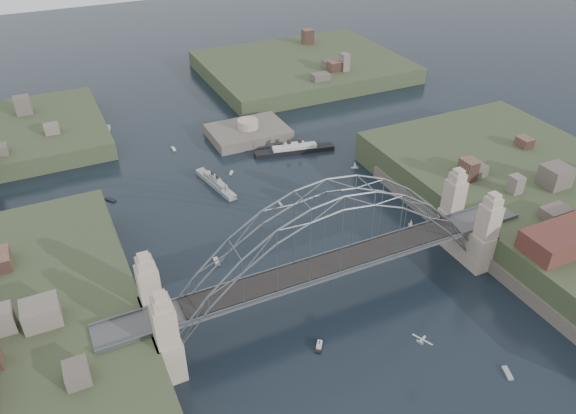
# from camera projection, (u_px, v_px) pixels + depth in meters

# --- Properties ---
(ground) EXTENTS (500.00, 500.00, 0.00)m
(ground) POSITION_uv_depth(u_px,v_px,m) (329.00, 299.00, 104.11)
(ground) COLOR black
(ground) RESTS_ON ground
(bridge) EXTENTS (84.00, 13.80, 24.60)m
(bridge) POSITION_uv_depth(u_px,v_px,m) (332.00, 247.00, 97.30)
(bridge) COLOR #49494C
(bridge) RESTS_ON ground
(shore_east) EXTENTS (50.50, 90.00, 12.00)m
(shore_east) POSITION_uv_depth(u_px,v_px,m) (553.00, 216.00, 123.60)
(shore_east) COLOR #354026
(shore_east) RESTS_ON ground
(headland_ne) EXTENTS (70.00, 55.00, 9.50)m
(headland_ne) POSITION_uv_depth(u_px,v_px,m) (303.00, 72.00, 204.39)
(headland_ne) COLOR #354026
(headland_ne) RESTS_ON ground
(fort_island) EXTENTS (22.00, 16.00, 9.40)m
(fort_island) POSITION_uv_depth(u_px,v_px,m) (248.00, 138.00, 161.26)
(fort_island) COLOR #595247
(fort_island) RESTS_ON ground
(wharf_shed) EXTENTS (20.00, 8.00, 4.00)m
(wharf_shed) POSITION_uv_depth(u_px,v_px,m) (572.00, 236.00, 103.85)
(wharf_shed) COLOR #592D26
(wharf_shed) RESTS_ON shore_east
(naval_cruiser_near) EXTENTS (5.26, 17.05, 5.08)m
(naval_cruiser_near) POSITION_uv_depth(u_px,v_px,m) (216.00, 183.00, 137.82)
(naval_cruiser_near) COLOR #949A9C
(naval_cruiser_near) RESTS_ON ground
(naval_cruiser_far) EXTENTS (5.18, 14.76, 4.95)m
(naval_cruiser_far) POSITION_uv_depth(u_px,v_px,m) (106.00, 136.00, 159.78)
(naval_cruiser_far) COLOR #949A9C
(naval_cruiser_far) RESTS_ON ground
(ocean_liner) EXTENTS (22.51, 7.34, 5.48)m
(ocean_liner) POSITION_uv_depth(u_px,v_px,m) (294.00, 150.00, 152.60)
(ocean_liner) COLOR black
(ocean_liner) RESTS_ON ground
(aeroplane) EXTENTS (1.99, 3.35, 0.52)m
(aeroplane) POSITION_uv_depth(u_px,v_px,m) (422.00, 340.00, 86.33)
(aeroplane) COLOR silver
(small_boat_a) EXTENTS (1.11, 2.72, 0.45)m
(small_boat_a) POSITION_uv_depth(u_px,v_px,m) (217.00, 262.00, 113.06)
(small_boat_a) COLOR silver
(small_boat_a) RESTS_ON ground
(small_boat_b) EXTENTS (0.62, 1.68, 0.45)m
(small_boat_b) POSITION_uv_depth(u_px,v_px,m) (280.00, 204.00, 130.99)
(small_boat_b) COLOR silver
(small_boat_b) RESTS_ON ground
(small_boat_c) EXTENTS (2.68, 3.12, 1.43)m
(small_boat_c) POSITION_uv_depth(u_px,v_px,m) (319.00, 346.00, 94.00)
(small_boat_c) COLOR silver
(small_boat_c) RESTS_ON ground
(small_boat_d) EXTENTS (2.01, 1.26, 2.38)m
(small_boat_d) POSITION_uv_depth(u_px,v_px,m) (355.00, 165.00, 145.00)
(small_boat_d) COLOR silver
(small_boat_d) RESTS_ON ground
(small_boat_e) EXTENTS (2.57, 3.03, 0.45)m
(small_boat_e) POSITION_uv_depth(u_px,v_px,m) (110.00, 200.00, 132.45)
(small_boat_e) COLOR silver
(small_boat_e) RESTS_ON ground
(small_boat_f) EXTENTS (1.53, 1.76, 1.43)m
(small_boat_f) POSITION_uv_depth(u_px,v_px,m) (231.00, 173.00, 143.16)
(small_boat_f) COLOR silver
(small_boat_f) RESTS_ON ground
(small_boat_g) EXTENTS (1.79, 2.86, 0.45)m
(small_boat_g) POSITION_uv_depth(u_px,v_px,m) (507.00, 373.00, 89.29)
(small_boat_g) COLOR silver
(small_boat_g) RESTS_ON ground
(small_boat_h) EXTENTS (0.94, 2.31, 1.43)m
(small_boat_h) POSITION_uv_depth(u_px,v_px,m) (173.00, 149.00, 154.45)
(small_boat_h) COLOR silver
(small_boat_h) RESTS_ON ground
(small_boat_i) EXTENTS (1.52, 2.18, 2.38)m
(small_boat_i) POSITION_uv_depth(u_px,v_px,m) (411.00, 224.00, 122.89)
(small_boat_i) COLOR silver
(small_boat_i) RESTS_ON ground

